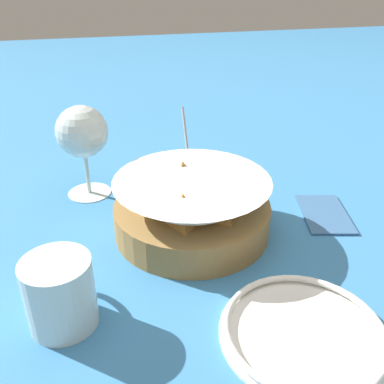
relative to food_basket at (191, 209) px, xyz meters
name	(u,v)px	position (x,y,z in m)	size (l,w,h in m)	color
ground_plane	(183,244)	(-0.03, 0.02, -0.04)	(4.00, 4.00, 0.00)	teal
food_basket	(191,209)	(0.00, 0.00, 0.00)	(0.24, 0.24, 0.10)	olive
sauce_cup	(188,164)	(0.19, -0.04, -0.02)	(0.07, 0.06, 0.13)	#B7B7BC
wine_glass	(82,134)	(0.17, 0.15, 0.07)	(0.09, 0.09, 0.16)	silver
beer_mug	(60,294)	(-0.15, 0.19, 0.00)	(0.11, 0.08, 0.09)	silver
side_plate	(303,331)	(-0.24, -0.07, -0.03)	(0.19, 0.19, 0.01)	white
napkin	(325,213)	(-0.01, -0.23, -0.04)	(0.14, 0.10, 0.01)	#38608E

